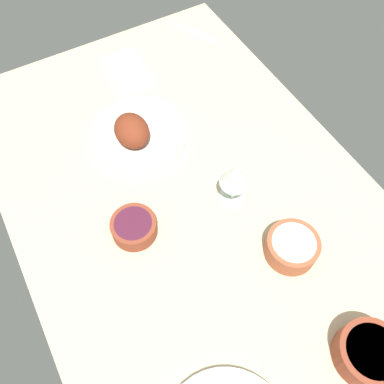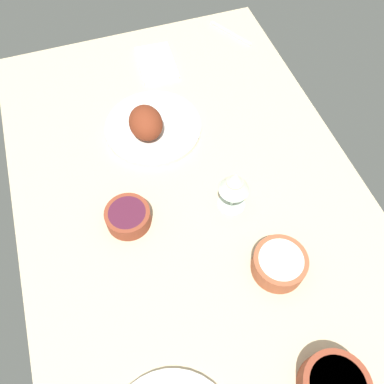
# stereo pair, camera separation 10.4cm
# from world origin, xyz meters

# --- Properties ---
(dining_table) EXTENTS (1.40, 0.90, 0.04)m
(dining_table) POSITION_xyz_m (0.00, 0.00, 0.02)
(dining_table) COLOR #C6B28E
(dining_table) RESTS_ON ground
(plate_center_main) EXTENTS (0.28, 0.28, 0.10)m
(plate_center_main) POSITION_xyz_m (0.24, 0.04, 0.07)
(plate_center_main) COLOR silver
(plate_center_main) RESTS_ON dining_table
(bowl_onions) EXTENTS (0.11, 0.11, 0.05)m
(bowl_onions) POSITION_xyz_m (-0.02, 0.17, 0.07)
(bowl_onions) COLOR brown
(bowl_onions) RESTS_ON dining_table
(bowl_cream) EXTENTS (0.12, 0.12, 0.06)m
(bowl_cream) POSITION_xyz_m (-0.25, -0.13, 0.07)
(bowl_cream) COLOR #A35133
(bowl_cream) RESTS_ON dining_table
(wine_glass) EXTENTS (0.08, 0.08, 0.14)m
(wine_glass) POSITION_xyz_m (-0.06, -0.09, 0.14)
(wine_glass) COLOR silver
(wine_glass) RESTS_ON dining_table
(folded_napkin) EXTENTS (0.18, 0.12, 0.01)m
(folded_napkin) POSITION_xyz_m (0.51, -0.05, 0.05)
(folded_napkin) COLOR white
(folded_napkin) RESTS_ON dining_table
(fork_loose) EXTENTS (0.16, 0.09, 0.01)m
(fork_loose) POSITION_xyz_m (0.58, -0.33, 0.04)
(fork_loose) COLOR silver
(fork_loose) RESTS_ON dining_table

